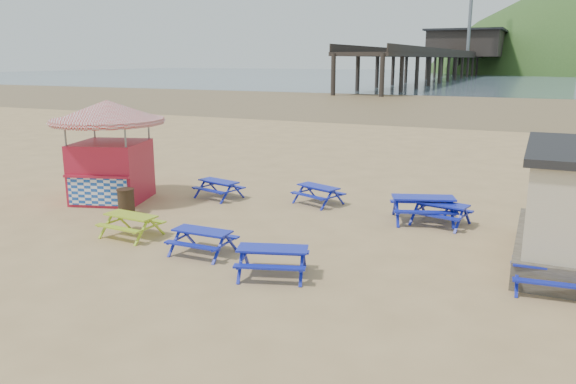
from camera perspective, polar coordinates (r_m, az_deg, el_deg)
The scene contains 14 objects.
ground at distance 17.53m, azimuth -0.94°, elevation -4.33°, with size 400.00×400.00×0.00m, color tan.
wet_sand at distance 70.66m, azimuth 18.66°, elevation 8.37°, with size 400.00×400.00×0.00m, color olive.
sea at distance 185.31m, azimuth 22.52°, elevation 10.74°, with size 400.00×400.00×0.00m, color #4A5C69.
picnic_table_blue_a at distance 22.15m, azimuth -7.04°, elevation 0.28°, with size 1.93×1.70×0.70m.
picnic_table_blue_b at distance 21.11m, azimuth 3.09°, elevation -0.30°, with size 2.01×1.83×0.69m.
picnic_table_blue_c at distance 19.31m, azimuth 13.54°, elevation -1.71°, with size 2.47×2.23×0.86m.
picnic_table_blue_d at distance 15.92m, azimuth -8.67°, elevation -5.03°, with size 1.66×1.33×0.69m.
picnic_table_blue_e at distance 14.21m, azimuth -1.58°, elevation -7.07°, with size 2.10×1.88×0.74m.
picnic_table_blue_f at distance 14.61m, azimuth 24.96°, elevation -7.90°, with size 1.75×1.46×0.69m.
picnic_table_yellow at distance 17.89m, azimuth -15.63°, elevation -3.30°, with size 1.76×1.46×0.70m.
ice_cream_kiosk at distance 22.32m, azimuth -17.71°, elevation 5.25°, with size 5.37×5.37×3.84m.
litter_bin at distance 20.53m, azimuth -16.13°, elevation -0.89°, with size 0.61×0.61×0.90m.
pier at distance 194.95m, azimuth 17.37°, elevation 12.83°, with size 24.00×220.00×39.29m.
picnic_table_blue_g at distance 19.13m, azimuth 15.22°, elevation -2.14°, with size 2.02×1.76×0.74m.
Camera 1 is at (7.14, -15.09, 5.33)m, focal length 35.00 mm.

